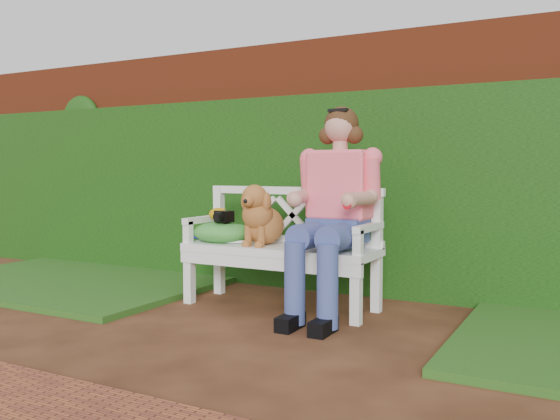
% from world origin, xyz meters
% --- Properties ---
extents(ground, '(60.00, 60.00, 0.00)m').
position_xyz_m(ground, '(0.00, 0.00, 0.00)').
color(ground, '#331B0F').
extents(brick_wall, '(10.00, 0.30, 2.20)m').
position_xyz_m(brick_wall, '(0.00, 1.90, 1.10)').
color(brick_wall, maroon).
rests_on(brick_wall, ground).
extents(ivy_hedge, '(10.00, 0.18, 1.70)m').
position_xyz_m(ivy_hedge, '(0.00, 1.68, 0.85)').
color(ivy_hedge, '#265F13').
rests_on(ivy_hedge, ground).
extents(grass_left, '(2.60, 2.00, 0.05)m').
position_xyz_m(grass_left, '(-2.40, 0.90, 0.03)').
color(grass_left, '#12390E').
rests_on(grass_left, ground).
extents(garden_bench, '(1.60, 0.65, 0.48)m').
position_xyz_m(garden_bench, '(-0.27, 0.92, 0.24)').
color(garden_bench, white).
rests_on(garden_bench, ground).
extents(seated_woman, '(0.91, 1.04, 1.54)m').
position_xyz_m(seated_woman, '(0.21, 0.90, 0.77)').
color(seated_woman, '#EF3951').
rests_on(seated_woman, ground).
extents(dog, '(0.35, 0.45, 0.47)m').
position_xyz_m(dog, '(-0.40, 0.87, 0.72)').
color(dog, '#9D4B22').
rests_on(dog, garden_bench).
extents(tennis_racket, '(0.66, 0.36, 0.03)m').
position_xyz_m(tennis_racket, '(-0.74, 0.93, 0.50)').
color(tennis_racket, silver).
rests_on(tennis_racket, garden_bench).
extents(green_bag, '(0.57, 0.50, 0.16)m').
position_xyz_m(green_bag, '(-0.78, 0.87, 0.56)').
color(green_bag, '#186E26').
rests_on(green_bag, garden_bench).
extents(camera_item, '(0.16, 0.14, 0.09)m').
position_xyz_m(camera_item, '(-0.74, 0.86, 0.69)').
color(camera_item, black).
rests_on(camera_item, green_bag).
extents(baseball_glove, '(0.18, 0.14, 0.11)m').
position_xyz_m(baseball_glove, '(-0.82, 0.90, 0.70)').
color(baseball_glove, '#C88509').
rests_on(baseball_glove, green_bag).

